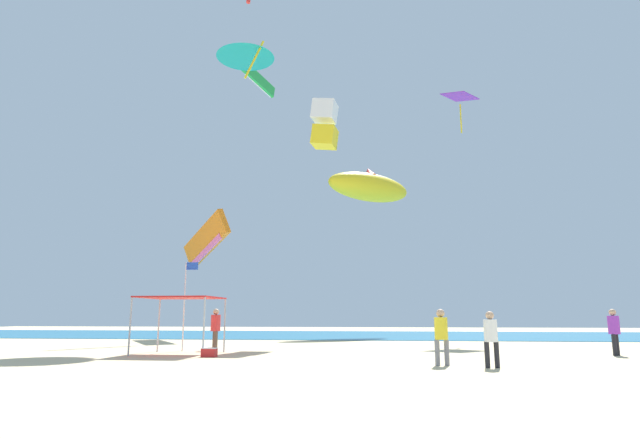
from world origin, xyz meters
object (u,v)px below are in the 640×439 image
(person_central, at_px, (216,326))
(kite_parafoil_orange, at_px, (206,241))
(canopy_tent, at_px, (181,300))
(banner_flag, at_px, (186,298))
(kite_delta_teal, at_px, (246,53))
(cooler_box, at_px, (209,352))
(kite_diamond_purple, at_px, (460,99))
(kite_inflatable_yellow, at_px, (369,187))
(person_leftmost, at_px, (491,334))
(person_near_tent, at_px, (441,332))
(kite_parafoil_green, at_px, (258,80))
(kite_box_white, at_px, (325,124))
(person_rightmost, at_px, (614,328))

(person_central, distance_m, kite_parafoil_orange, 14.28)
(canopy_tent, xyz_separation_m, banner_flag, (-0.52, 1.85, 0.16))
(person_central, relative_size, kite_delta_teal, 0.34)
(cooler_box, height_order, kite_diamond_purple, kite_diamond_purple)
(kite_inflatable_yellow, bearing_deg, person_central, -148.89)
(person_leftmost, relative_size, kite_diamond_purple, 0.53)
(cooler_box, bearing_deg, person_near_tent, -15.98)
(person_central, xyz_separation_m, banner_flag, (-1.16, -0.89, 1.28))
(kite_diamond_purple, xyz_separation_m, kite_parafoil_green, (-16.74, 2.81, 3.92))
(kite_diamond_purple, distance_m, kite_inflatable_yellow, 10.39)
(cooler_box, distance_m, kite_box_white, 18.69)
(person_near_tent, bearing_deg, kite_box_white, 94.35)
(canopy_tent, xyz_separation_m, kite_box_white, (4.85, 10.89, 11.74))
(person_near_tent, bearing_deg, cooler_box, 147.72)
(kite_parafoil_orange, xyz_separation_m, kite_delta_teal, (3.77, -4.12, 12.34))
(person_leftmost, bearing_deg, kite_diamond_purple, -109.55)
(person_central, distance_m, cooler_box, 4.35)
(person_near_tent, relative_size, person_central, 0.94)
(person_rightmost, distance_m, kite_inflatable_yellow, 26.03)
(person_leftmost, xyz_separation_m, cooler_box, (-10.03, 3.05, -0.83))
(person_leftmost, height_order, kite_diamond_purple, kite_diamond_purple)
(person_rightmost, xyz_separation_m, cooler_box, (-15.95, -2.80, -0.91))
(canopy_tent, bearing_deg, cooler_box, -36.88)
(kite_box_white, bearing_deg, kite_diamond_purple, -48.86)
(person_central, relative_size, kite_diamond_purple, 0.59)
(person_leftmost, relative_size, person_central, 0.90)
(person_central, xyz_separation_m, cooler_box, (1.15, -4.09, -0.94))
(kite_diamond_purple, distance_m, kite_box_white, 12.50)
(canopy_tent, xyz_separation_m, person_rightmost, (17.74, 1.45, -1.15))
(person_rightmost, bearing_deg, kite_parafoil_orange, 96.01)
(banner_flag, bearing_deg, person_central, 37.56)
(person_central, distance_m, person_rightmost, 17.15)
(cooler_box, distance_m, kite_parafoil_green, 31.03)
(person_leftmost, height_order, banner_flag, banner_flag)
(banner_flag, relative_size, cooler_box, 7.04)
(canopy_tent, distance_m, banner_flag, 1.93)
(person_leftmost, relative_size, cooler_box, 2.99)
(banner_flag, height_order, kite_diamond_purple, kite_diamond_purple)
(kite_diamond_purple, height_order, kite_box_white, kite_diamond_purple)
(person_leftmost, relative_size, kite_parafoil_orange, 0.35)
(canopy_tent, height_order, person_rightmost, canopy_tent)
(kite_parafoil_green, bearing_deg, banner_flag, -141.33)
(person_rightmost, distance_m, kite_box_white, 20.53)
(kite_diamond_purple, relative_size, kite_inflatable_yellow, 0.39)
(person_leftmost, xyz_separation_m, banner_flag, (-12.34, 6.24, 1.39))
(banner_flag, bearing_deg, canopy_tent, -74.29)
(person_rightmost, bearing_deg, kite_box_white, 90.92)
(person_rightmost, height_order, kite_parafoil_orange, kite_parafoil_orange)
(kite_parafoil_orange, bearing_deg, person_leftmost, 175.63)
(canopy_tent, distance_m, person_rightmost, 17.84)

